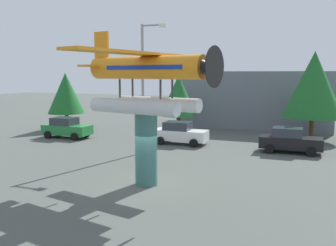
{
  "coord_description": "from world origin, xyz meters",
  "views": [
    {
      "loc": [
        7.37,
        -16.16,
        5.5
      ],
      "look_at": [
        0.0,
        3.0,
        2.72
      ],
      "focal_mm": 39.2,
      "sensor_mm": 36.0,
      "label": 1
    }
  ],
  "objects_px": {
    "streetlight_primary": "(145,80)",
    "tree_east": "(179,95)",
    "car_mid_white": "(180,133)",
    "storefront_building": "(255,100)",
    "car_far_black": "(290,140)",
    "tree_west": "(66,93)",
    "tree_center_back": "(314,85)",
    "display_pedestal": "(146,149)",
    "car_near_green": "(67,128)",
    "floatplane_monument": "(148,78)"
  },
  "relations": [
    {
      "from": "streetlight_primary",
      "to": "tree_west",
      "type": "bearing_deg",
      "value": 148.95
    },
    {
      "from": "display_pedestal",
      "to": "car_near_green",
      "type": "distance_m",
      "value": 15.53
    },
    {
      "from": "floatplane_monument",
      "to": "car_mid_white",
      "type": "distance_m",
      "value": 11.76
    },
    {
      "from": "streetlight_primary",
      "to": "storefront_building",
      "type": "bearing_deg",
      "value": 70.88
    },
    {
      "from": "display_pedestal",
      "to": "floatplane_monument",
      "type": "bearing_deg",
      "value": -11.83
    },
    {
      "from": "tree_east",
      "to": "tree_center_back",
      "type": "bearing_deg",
      "value": 0.13
    },
    {
      "from": "display_pedestal",
      "to": "tree_west",
      "type": "relative_size",
      "value": 0.65
    },
    {
      "from": "display_pedestal",
      "to": "car_mid_white",
      "type": "height_order",
      "value": "display_pedestal"
    },
    {
      "from": "car_mid_white",
      "to": "storefront_building",
      "type": "height_order",
      "value": "storefront_building"
    },
    {
      "from": "display_pedestal",
      "to": "tree_center_back",
      "type": "xyz_separation_m",
      "value": [
        7.69,
        15.87,
        2.8
      ]
    },
    {
      "from": "floatplane_monument",
      "to": "streetlight_primary",
      "type": "distance_m",
      "value": 7.39
    },
    {
      "from": "car_near_green",
      "to": "tree_west",
      "type": "relative_size",
      "value": 0.75
    },
    {
      "from": "floatplane_monument",
      "to": "tree_center_back",
      "type": "distance_m",
      "value": 17.62
    },
    {
      "from": "display_pedestal",
      "to": "car_far_black",
      "type": "xyz_separation_m",
      "value": [
        6.28,
        10.42,
        -0.94
      ]
    },
    {
      "from": "display_pedestal",
      "to": "car_far_black",
      "type": "height_order",
      "value": "display_pedestal"
    },
    {
      "from": "car_mid_white",
      "to": "streetlight_primary",
      "type": "relative_size",
      "value": 0.48
    },
    {
      "from": "display_pedestal",
      "to": "streetlight_primary",
      "type": "relative_size",
      "value": 0.41
    },
    {
      "from": "car_mid_white",
      "to": "storefront_building",
      "type": "bearing_deg",
      "value": 69.57
    },
    {
      "from": "storefront_building",
      "to": "tree_west",
      "type": "height_order",
      "value": "storefront_building"
    },
    {
      "from": "car_far_black",
      "to": "storefront_building",
      "type": "height_order",
      "value": "storefront_building"
    },
    {
      "from": "tree_east",
      "to": "tree_west",
      "type": "bearing_deg",
      "value": -168.96
    },
    {
      "from": "car_mid_white",
      "to": "tree_west",
      "type": "distance_m",
      "value": 13.5
    },
    {
      "from": "tree_west",
      "to": "streetlight_primary",
      "type": "bearing_deg",
      "value": -31.05
    },
    {
      "from": "floatplane_monument",
      "to": "tree_west",
      "type": "xyz_separation_m",
      "value": [
        -14.95,
        13.74,
        -1.71
      ]
    },
    {
      "from": "tree_east",
      "to": "tree_center_back",
      "type": "distance_m",
      "value": 11.64
    },
    {
      "from": "floatplane_monument",
      "to": "car_far_black",
      "type": "bearing_deg",
      "value": 71.31
    },
    {
      "from": "car_far_black",
      "to": "tree_west",
      "type": "xyz_separation_m",
      "value": [
        -21.11,
        3.3,
        2.72
      ]
    },
    {
      "from": "streetlight_primary",
      "to": "tree_east",
      "type": "bearing_deg",
      "value": 95.19
    },
    {
      "from": "car_near_green",
      "to": "tree_west",
      "type": "xyz_separation_m",
      "value": [
        -2.83,
        3.9,
        2.72
      ]
    },
    {
      "from": "car_near_green",
      "to": "car_far_black",
      "type": "height_order",
      "value": "same"
    },
    {
      "from": "storefront_building",
      "to": "tree_center_back",
      "type": "height_order",
      "value": "tree_center_back"
    },
    {
      "from": "car_far_black",
      "to": "tree_center_back",
      "type": "relative_size",
      "value": 0.58
    },
    {
      "from": "car_mid_white",
      "to": "tree_east",
      "type": "bearing_deg",
      "value": 110.6
    },
    {
      "from": "car_mid_white",
      "to": "tree_east",
      "type": "xyz_separation_m",
      "value": [
        -1.94,
        5.17,
        2.61
      ]
    },
    {
      "from": "display_pedestal",
      "to": "tree_east",
      "type": "distance_m",
      "value": 16.4
    },
    {
      "from": "streetlight_primary",
      "to": "tree_center_back",
      "type": "height_order",
      "value": "streetlight_primary"
    },
    {
      "from": "car_mid_white",
      "to": "car_far_black",
      "type": "xyz_separation_m",
      "value": [
        8.24,
        -0.26,
        0.0
      ]
    },
    {
      "from": "tree_east",
      "to": "streetlight_primary",
      "type": "bearing_deg",
      "value": -84.81
    },
    {
      "from": "car_near_green",
      "to": "car_far_black",
      "type": "xyz_separation_m",
      "value": [
        18.28,
        0.6,
        0.0
      ]
    },
    {
      "from": "car_mid_white",
      "to": "tree_west",
      "type": "xyz_separation_m",
      "value": [
        -12.87,
        3.04,
        2.72
      ]
    },
    {
      "from": "display_pedestal",
      "to": "car_near_green",
      "type": "relative_size",
      "value": 0.86
    },
    {
      "from": "car_mid_white",
      "to": "streetlight_primary",
      "type": "distance_m",
      "value": 5.9
    },
    {
      "from": "car_far_black",
      "to": "tree_east",
      "type": "height_order",
      "value": "tree_east"
    },
    {
      "from": "tree_west",
      "to": "car_near_green",
      "type": "bearing_deg",
      "value": -54.01
    },
    {
      "from": "display_pedestal",
      "to": "car_far_black",
      "type": "relative_size",
      "value": 0.86
    },
    {
      "from": "tree_center_back",
      "to": "car_mid_white",
      "type": "bearing_deg",
      "value": -151.67
    },
    {
      "from": "streetlight_primary",
      "to": "car_near_green",
      "type": "bearing_deg",
      "value": 160.37
    },
    {
      "from": "car_mid_white",
      "to": "car_far_black",
      "type": "bearing_deg",
      "value": -1.78
    },
    {
      "from": "car_mid_white",
      "to": "streetlight_primary",
      "type": "xyz_separation_m",
      "value": [
        -1.11,
        -4.04,
        4.15
      ]
    },
    {
      "from": "car_far_black",
      "to": "tree_east",
      "type": "xyz_separation_m",
      "value": [
        -10.18,
        5.43,
        2.61
      ]
    }
  ]
}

